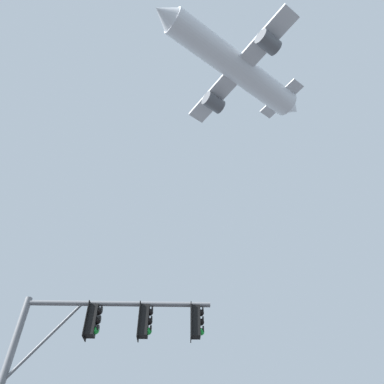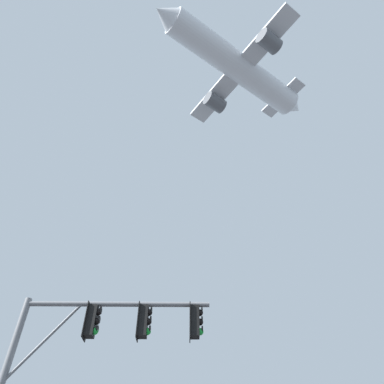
% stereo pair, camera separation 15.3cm
% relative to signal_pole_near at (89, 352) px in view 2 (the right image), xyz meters
% --- Properties ---
extents(signal_pole_near, '(5.52, 0.53, 6.61)m').
position_rel_signal_pole_near_xyz_m(signal_pole_near, '(0.00, 0.00, 0.00)').
color(signal_pole_near, slate).
rests_on(signal_pole_near, ground).
extents(airplane, '(21.31, 17.14, 6.63)m').
position_rel_signal_pole_near_xyz_m(airplane, '(8.36, 13.48, 40.78)').
color(airplane, white).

